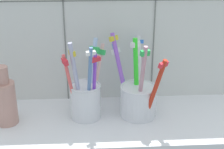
# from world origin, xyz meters

# --- Properties ---
(counter_slab) EXTENTS (0.64, 0.22, 0.02)m
(counter_slab) POSITION_xyz_m (0.00, 0.00, 0.01)
(counter_slab) COLOR silver
(counter_slab) RESTS_ON ground
(tile_wall_back) EXTENTS (0.64, 0.02, 0.45)m
(tile_wall_back) POSITION_xyz_m (0.00, 0.12, 0.23)
(tile_wall_back) COLOR silver
(tile_wall_back) RESTS_ON ground
(toothbrush_cup_left) EXTENTS (0.10, 0.09, 0.19)m
(toothbrush_cup_left) POSITION_xyz_m (-0.06, 0.02, 0.07)
(toothbrush_cup_left) COLOR white
(toothbrush_cup_left) RESTS_ON counter_slab
(toothbrush_cup_right) EXTENTS (0.12, 0.15, 0.18)m
(toothbrush_cup_right) POSITION_xyz_m (0.06, 0.02, 0.07)
(toothbrush_cup_right) COLOR silver
(toothbrush_cup_right) RESTS_ON counter_slab
(ceramic_vase) EXTENTS (0.05, 0.05, 0.13)m
(ceramic_vase) POSITION_xyz_m (-0.24, 0.00, 0.08)
(ceramic_vase) COLOR tan
(ceramic_vase) RESTS_ON counter_slab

